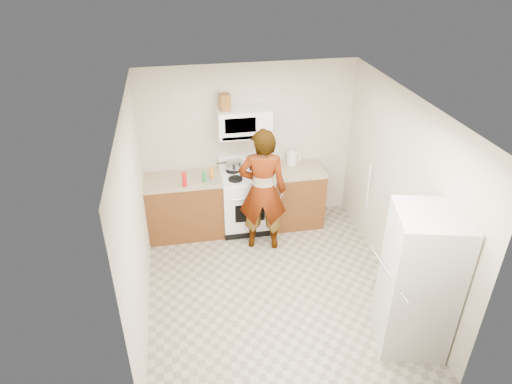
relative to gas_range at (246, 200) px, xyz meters
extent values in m
plane|color=gray|center=(0.10, -1.48, -0.49)|extent=(3.60, 3.60, 0.00)
cube|color=beige|center=(0.10, 0.31, 0.76)|extent=(3.20, 0.02, 2.50)
cube|color=beige|center=(1.69, -1.48, 0.76)|extent=(0.02, 3.60, 2.50)
cube|color=brown|center=(-0.94, 0.01, -0.04)|extent=(1.12, 0.62, 0.90)
cube|color=tan|center=(-0.94, 0.01, 0.43)|extent=(1.14, 0.64, 0.03)
cube|color=brown|center=(0.78, 0.01, -0.04)|extent=(0.80, 0.62, 0.90)
cube|color=tan|center=(0.78, 0.01, 0.43)|extent=(0.82, 0.64, 0.03)
cube|color=white|center=(0.00, -0.01, -0.04)|extent=(0.76, 0.65, 0.90)
cube|color=white|center=(0.00, -0.01, 0.43)|extent=(0.76, 0.62, 0.03)
cube|color=white|center=(0.00, 0.28, 0.54)|extent=(0.76, 0.08, 0.20)
cube|color=white|center=(0.00, 0.13, 1.21)|extent=(0.76, 0.38, 0.40)
imported|color=tan|center=(0.15, -0.53, 0.44)|extent=(0.76, 0.58, 1.85)
cube|color=white|center=(1.43, -2.60, 0.36)|extent=(0.86, 0.86, 1.70)
cylinder|color=white|center=(0.75, 0.19, 0.55)|extent=(0.20, 0.20, 0.20)
cube|color=brown|center=(-0.27, 0.11, 1.53)|extent=(0.17, 0.17, 0.24)
cylinder|color=#AFAFB4|center=(-0.16, 0.17, 0.53)|extent=(0.26, 0.26, 0.13)
cube|color=white|center=(0.20, -0.05, 0.47)|extent=(0.26, 0.17, 0.05)
cylinder|color=red|center=(-0.91, -0.22, 0.56)|extent=(0.08, 0.08, 0.22)
cylinder|color=orange|center=(-0.52, -0.04, 0.53)|extent=(0.07, 0.07, 0.16)
cylinder|color=#178232|center=(-0.63, -0.13, 0.53)|extent=(0.06, 0.06, 0.17)
cylinder|color=silver|center=(-0.53, -0.14, 0.46)|extent=(0.26, 0.26, 0.01)
cylinder|color=white|center=(1.69, -0.62, 0.15)|extent=(0.18, 0.24, 1.26)
camera|label=1|loc=(-0.95, -5.94, 3.60)|focal=32.00mm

